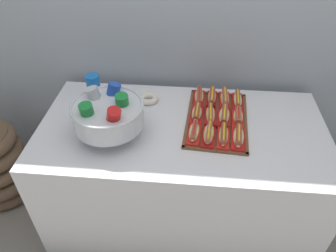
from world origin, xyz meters
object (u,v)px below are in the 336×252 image
Objects in this scene: hot_dog_8 at (199,97)px; hot_dog_9 at (212,97)px; hot_dog_5 at (210,115)px; cup_stack at (94,88)px; hot_dog_7 at (238,117)px; hot_dog_3 at (238,137)px; hot_dog_6 at (224,116)px; punch_bowl at (108,114)px; hot_dog_1 at (209,134)px; hot_dog_11 at (238,100)px; serving_tray at (217,120)px; hot_dog_4 at (197,113)px; buffet_table at (181,172)px; donut at (149,99)px; hot_dog_0 at (194,132)px; hot_dog_2 at (223,136)px; hot_dog_10 at (225,99)px.

hot_dog_9 is (0.07, -0.00, 0.00)m from hot_dog_8.
hot_dog_5 is 1.06× the size of cup_stack.
cup_stack is at bearing 170.88° from hot_dog_7.
hot_dog_3 is at bearing -51.52° from hot_dog_5.
hot_dog_3 is 1.03× the size of cup_stack.
punch_bowl is (-0.60, -0.16, 0.10)m from hot_dog_6.
hot_dog_7 is at bearing 43.93° from hot_dog_1.
hot_dog_11 is (0.09, 0.16, -0.00)m from hot_dog_6.
hot_dog_7 reaches higher than serving_tray.
hot_dog_4 is 0.62m from cup_stack.
hot_dog_9 reaches higher than hot_dog_11.
buffet_table is 13.43× the size of donut.
hot_dog_6 is at bearing 15.45° from punch_bowl.
hot_dog_9 is at bearing 73.40° from hot_dog_0.
cup_stack is (-0.59, 0.28, 0.05)m from hot_dog_0.
hot_dog_6 is 0.18m from hot_dog_9.
cup_stack is (-0.67, 0.29, 0.05)m from hot_dog_1.
hot_dog_7 is at bearing 86.20° from hot_dog_3.
hot_dog_3 is at bearing -40.05° from hot_dog_4.
hot_dog_0 is at bearing -52.31° from buffet_table.
hot_dog_5 is 1.05× the size of hot_dog_6.
hot_dog_2 is at bearing -3.80° from hot_dog_0.
hot_dog_3 is at bearing -69.35° from hot_dog_6.
hot_dog_5 is 0.39m from donut.
hot_dog_11 reaches higher than serving_tray.
hot_dog_9 is 0.38m from donut.
hot_dog_5 is 0.17m from hot_dog_9.
cup_stack is at bearing -175.61° from donut.
hot_dog_9 reaches higher than donut.
hot_dog_11 is (0.02, 0.33, -0.00)m from hot_dog_3.
hot_dog_4 is (-0.06, 0.17, -0.00)m from hot_dog_1.
hot_dog_0 is 0.99× the size of hot_dog_8.
hot_dog_3 reaches higher than hot_dog_5.
hot_dog_2 is at bearing 176.20° from hot_dog_3.
hot_dog_9 is at bearing 2.63° from donut.
hot_dog_3 reaches higher than donut.
hot_dog_7 is at bearing 32.46° from hot_dog_0.
hot_dog_6 is at bearing 17.97° from buffet_table.
hot_dog_9 is 1.54× the size of donut.
hot_dog_1 is at bearing -3.80° from hot_dog_0.
cup_stack reaches higher than hot_dog_8.
hot_dog_0 is 0.36m from hot_dog_10.
hot_dog_11 is at bearing 86.20° from hot_dog_7.
hot_dog_0 is 0.28m from hot_dog_7.
hot_dog_8 is at bearing 176.20° from hot_dog_9.
punch_bowl is at bearing -163.33° from serving_tray.
hot_dog_0 reaches higher than hot_dog_8.
hot_dog_11 is (0.15, -0.01, -0.00)m from hot_dog_9.
hot_dog_6 reaches higher than donut.
hot_dog_10 is (0.15, -0.01, 0.00)m from hot_dog_8.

